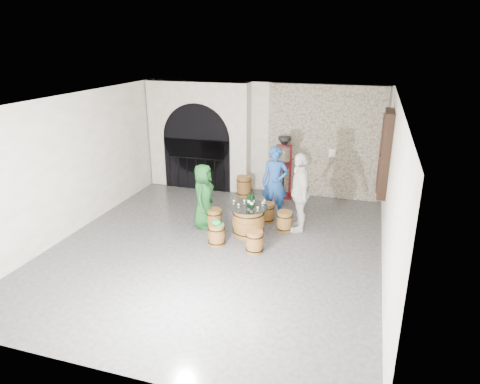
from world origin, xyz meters
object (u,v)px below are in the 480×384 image
(person_blue, at_px, (275,183))
(corking_press, at_px, (284,163))
(person_white, at_px, (300,192))
(wine_bottle_center, at_px, (252,202))
(barrel_stool_near_right, at_px, (255,242))
(wine_bottle_left, at_px, (249,200))
(side_barrel, at_px, (244,186))
(barrel_stool_far, at_px, (267,213))
(person_green, at_px, (203,196))
(barrel_stool_near_left, at_px, (217,235))
(wine_bottle_right, at_px, (253,200))
(barrel_stool_right, at_px, (285,221))
(barrel_table, at_px, (248,221))
(barrel_stool_left, at_px, (214,219))

(person_blue, bearing_deg, corking_press, 87.65)
(person_white, height_order, wine_bottle_center, person_white)
(barrel_stool_near_right, distance_m, wine_bottle_left, 1.15)
(side_barrel, bearing_deg, barrel_stool_near_right, -69.63)
(barrel_stool_far, xyz_separation_m, person_green, (-1.40, -0.74, 0.55))
(barrel_stool_near_left, distance_m, person_blue, 2.24)
(wine_bottle_right, xyz_separation_m, corking_press, (0.20, 2.55, 0.21))
(barrel_stool_right, height_order, wine_bottle_right, wine_bottle_right)
(barrel_table, relative_size, wine_bottle_left, 2.78)
(person_blue, bearing_deg, barrel_stool_far, -110.35)
(barrel_stool_right, bearing_deg, person_white, 30.58)
(barrel_stool_left, relative_size, person_blue, 0.26)
(wine_bottle_left, height_order, corking_press, corking_press)
(barrel_stool_near_left, xyz_separation_m, person_blue, (0.87, 1.95, 0.68))
(barrel_stool_right, bearing_deg, wine_bottle_right, -155.74)
(barrel_table, relative_size, wine_bottle_right, 2.78)
(barrel_stool_near_right, relative_size, wine_bottle_left, 1.51)
(wine_bottle_left, distance_m, corking_press, 2.62)
(person_green, height_order, wine_bottle_center, person_green)
(barrel_stool_near_left, xyz_separation_m, side_barrel, (-0.32, 3.21, 0.05))
(barrel_stool_near_right, xyz_separation_m, wine_bottle_center, (-0.30, 0.81, 0.59))
(side_barrel, bearing_deg, corking_press, 9.94)
(person_white, bearing_deg, barrel_stool_right, -79.91)
(person_green, bearing_deg, side_barrel, -12.14)
(person_white, relative_size, side_barrel, 3.20)
(barrel_stool_left, xyz_separation_m, wine_bottle_center, (0.96, -0.10, 0.59))
(person_blue, bearing_deg, person_green, -148.50)
(barrel_stool_far, bearing_deg, person_blue, 74.84)
(side_barrel, bearing_deg, wine_bottle_center, -69.59)
(barrel_stool_near_right, distance_m, wine_bottle_center, 1.04)
(barrel_stool_near_left, bearing_deg, wine_bottle_right, 54.94)
(barrel_stool_far, distance_m, person_green, 1.67)
(person_blue, distance_m, side_barrel, 1.84)
(barrel_stool_near_left, xyz_separation_m, wine_bottle_left, (0.52, 0.81, 0.59))
(barrel_stool_near_right, height_order, corking_press, corking_press)
(barrel_table, relative_size, barrel_stool_far, 1.85)
(barrel_stool_near_left, relative_size, wine_bottle_center, 1.51)
(barrel_stool_near_left, distance_m, person_white, 2.20)
(barrel_stool_near_left, bearing_deg, barrel_stool_right, 41.98)
(wine_bottle_center, relative_size, corking_press, 0.18)
(barrel_stool_right, xyz_separation_m, person_green, (-1.93, -0.33, 0.55))
(barrel_stool_far, height_order, corking_press, corking_press)
(barrel_stool_left, bearing_deg, barrel_stool_right, 12.32)
(person_blue, bearing_deg, wine_bottle_left, -112.28)
(barrel_stool_right, xyz_separation_m, barrel_stool_near_left, (-1.30, -1.17, 0.00))
(person_blue, bearing_deg, side_barrel, 128.23)
(barrel_stool_near_right, relative_size, side_barrel, 0.83)
(person_blue, distance_m, corking_press, 1.46)
(barrel_table, bearing_deg, barrel_stool_far, 74.84)
(wine_bottle_center, bearing_deg, barrel_stool_left, 174.29)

